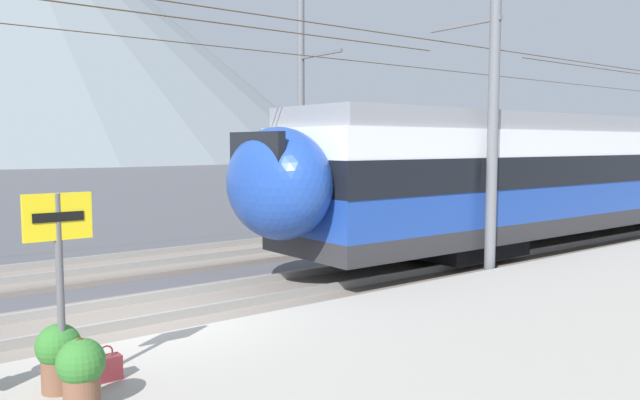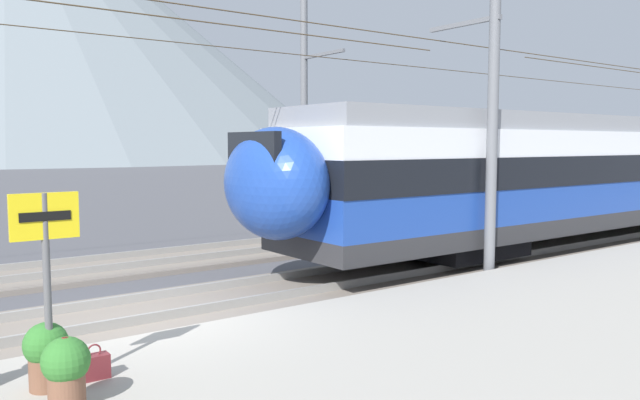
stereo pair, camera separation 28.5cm
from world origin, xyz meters
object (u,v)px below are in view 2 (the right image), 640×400
at_px(catenary_mast_far_side, 306,107).
at_px(catenary_mast_mid, 489,90).
at_px(handbag_near_sign, 95,366).
at_px(potted_plant_by_shelter, 66,368).
at_px(potted_plant_platform_edge, 46,351).
at_px(train_near_platform, 614,170).
at_px(platform_sign, 46,247).

bearing_deg(catenary_mast_far_side, catenary_mast_mid, -95.66).
xyz_separation_m(catenary_mast_far_side, handbag_near_sign, (-9.87, -9.79, -3.78)).
xyz_separation_m(catenary_mast_far_side, potted_plant_by_shelter, (-10.36, -10.49, -3.49)).
relative_size(catenary_mast_mid, catenary_mast_far_side, 1.00).
xyz_separation_m(catenary_mast_mid, potted_plant_platform_edge, (-9.59, -1.72, -3.45)).
distance_m(train_near_platform, catenary_mast_far_side, 10.09).
bearing_deg(catenary_mast_mid, potted_plant_platform_edge, -169.83).
height_order(catenary_mast_mid, platform_sign, catenary_mast_mid).
xyz_separation_m(platform_sign, handbag_near_sign, (0.50, 0.10, -1.46)).
distance_m(potted_plant_platform_edge, potted_plant_by_shelter, 0.71).
bearing_deg(handbag_near_sign, potted_plant_by_shelter, -124.64).
xyz_separation_m(catenary_mast_far_side, potted_plant_platform_edge, (-10.39, -9.79, -3.50)).
relative_size(potted_plant_platform_edge, potted_plant_by_shelter, 0.99).
relative_size(catenary_mast_mid, handbag_near_sign, 101.93).
distance_m(handbag_near_sign, potted_plant_by_shelter, 0.90).
bearing_deg(train_near_platform, potted_plant_by_shelter, -167.26).
xyz_separation_m(catenary_mast_mid, platform_sign, (-9.57, -1.82, -2.28)).
distance_m(platform_sign, potted_plant_platform_edge, 1.18).
height_order(train_near_platform, catenary_mast_far_side, catenary_mast_far_side).
bearing_deg(potted_plant_by_shelter, platform_sign, 91.49).
bearing_deg(potted_plant_platform_edge, handbag_near_sign, -0.39).
bearing_deg(train_near_platform, handbag_near_sign, -169.13).
bearing_deg(potted_plant_by_shelter, catenary_mast_far_side, 45.38).
xyz_separation_m(train_near_platform, catenary_mast_mid, (-8.27, -1.60, 2.01)).
bearing_deg(potted_plant_platform_edge, platform_sign, -81.87).
height_order(catenary_mast_far_side, potted_plant_platform_edge, catenary_mast_far_side).
distance_m(platform_sign, potted_plant_by_shelter, 1.31).
height_order(catenary_mast_far_side, handbag_near_sign, catenary_mast_far_side).
height_order(platform_sign, potted_plant_platform_edge, platform_sign).
distance_m(catenary_mast_far_side, potted_plant_platform_edge, 14.70).
xyz_separation_m(catenary_mast_mid, catenary_mast_far_side, (0.80, 8.07, 0.05)).
bearing_deg(catenary_mast_mid, catenary_mast_far_side, 84.34).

